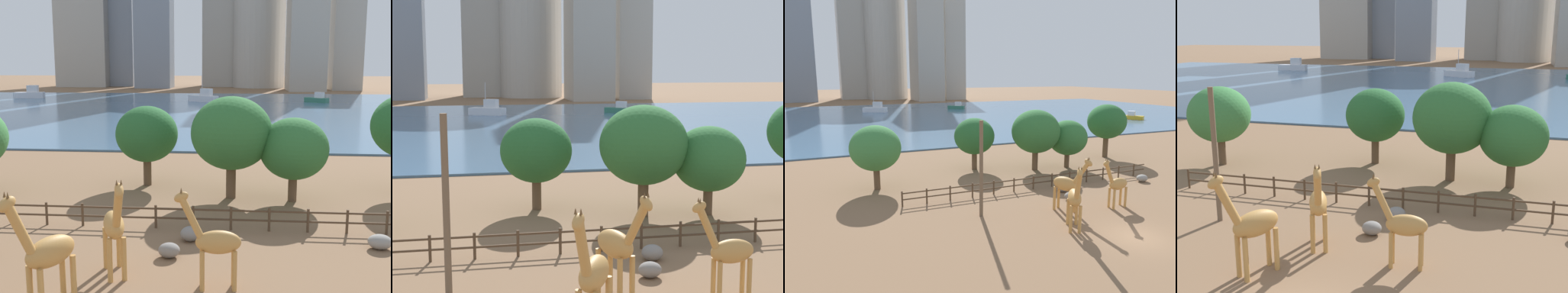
# 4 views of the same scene
# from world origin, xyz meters

# --- Properties ---
(ground_plane) EXTENTS (400.00, 400.00, 0.00)m
(ground_plane) POSITION_xyz_m (0.00, 80.00, 0.00)
(ground_plane) COLOR brown
(harbor_water) EXTENTS (180.00, 86.00, 0.20)m
(harbor_water) POSITION_xyz_m (0.00, 77.00, 0.10)
(harbor_water) COLOR #476B8C
(harbor_water) RESTS_ON ground
(giraffe_tall) EXTENTS (2.04, 3.05, 4.89)m
(giraffe_tall) POSITION_xyz_m (-3.06, 2.66, 2.29)
(giraffe_tall) COLOR #C18C47
(giraffe_tall) RESTS_ON ground
(giraffe_companion) EXTENTS (1.80, 3.32, 4.64)m
(giraffe_companion) POSITION_xyz_m (-1.39, 5.84, 2.23)
(giraffe_companion) COLOR #C18C47
(giraffe_companion) RESTS_ON ground
(giraffe_young) EXTENTS (2.77, 0.89, 4.18)m
(giraffe_young) POSITION_xyz_m (2.85, 5.06, 1.97)
(giraffe_young) COLOR #C18C47
(giraffe_young) RESTS_ON ground
(utility_pole) EXTENTS (0.28, 0.28, 7.32)m
(utility_pole) POSITION_xyz_m (-7.91, 7.60, 3.66)
(utility_pole) COLOR brown
(utility_pole) RESTS_ON ground
(boulder_near_fence) EXTENTS (1.17, 0.96, 0.72)m
(boulder_near_fence) POSITION_xyz_m (10.72, 9.94, 0.36)
(boulder_near_fence) COLOR gray
(boulder_near_fence) RESTS_ON ground
(boulder_by_pole) EXTENTS (1.02, 1.00, 0.75)m
(boulder_by_pole) POSITION_xyz_m (1.39, 10.23, 0.37)
(boulder_by_pole) COLOR gray
(boulder_by_pole) RESTS_ON ground
(boulder_small) EXTENTS (1.02, 0.91, 0.69)m
(boulder_small) POSITION_xyz_m (0.60, 8.04, 0.34)
(boulder_small) COLOR gray
(boulder_small) RESTS_ON ground
(enclosure_fence) EXTENTS (26.12, 0.14, 1.30)m
(enclosure_fence) POSITION_xyz_m (-0.30, 12.00, 0.76)
(enclosure_fence) COLOR #4C3826
(enclosure_fence) RESTS_ON ground
(tree_left_large) EXTENTS (4.53, 4.53, 5.85)m
(tree_left_large) POSITION_xyz_m (-2.84, 21.29, 3.79)
(tree_left_large) COLOR brown
(tree_left_large) RESTS_ON ground
(tree_center_broad) EXTENTS (4.90, 4.90, 6.89)m
(tree_center_broad) POSITION_xyz_m (15.26, 20.57, 4.64)
(tree_center_broad) COLOR brown
(tree_center_broad) RESTS_ON ground
(tree_right_tall) EXTENTS (5.36, 5.36, 6.80)m
(tree_right_tall) POSITION_xyz_m (3.33, 18.37, 4.37)
(tree_right_tall) COLOR brown
(tree_right_tall) RESTS_ON ground
(tree_left_small) EXTENTS (4.45, 4.45, 5.49)m
(tree_left_small) POSITION_xyz_m (7.35, 17.94, 3.47)
(tree_left_small) COLOR brown
(tree_left_small) RESTS_ON ground
(tree_right_small) EXTENTS (4.69, 4.69, 6.04)m
(tree_right_small) POSITION_xyz_m (-14.14, 17.78, 3.91)
(tree_right_small) COLOR brown
(tree_right_small) RESTS_ON ground
(boat_ferry) EXTENTS (5.10, 4.42, 2.20)m
(boat_ferry) POSITION_xyz_m (20.72, 93.08, 0.95)
(boat_ferry) COLOR #337259
(boat_ferry) RESTS_ON harbor_water
(boat_tug) EXTENTS (3.67, 4.54, 1.92)m
(boat_tug) POSITION_xyz_m (49.80, 50.56, 0.85)
(boat_tug) COLOR gold
(boat_tug) RESTS_ON harbor_water
(boat_barge) EXTENTS (6.80, 5.15, 5.82)m
(boat_barge) POSITION_xyz_m (-3.57, 93.33, 1.17)
(boat_barge) COLOR silver
(boat_barge) RESTS_ON harbor_water
(skyline_tower_needle) EXTENTS (17.44, 17.44, 60.57)m
(skyline_tower_needle) POSITION_xyz_m (10.78, 156.29, 30.28)
(skyline_tower_needle) COLOR #B7B2A8
(skyline_tower_needle) RESTS_ON ground
(skyline_block_central) EXTENTS (11.76, 11.87, 70.45)m
(skyline_block_central) POSITION_xyz_m (-24.03, 150.87, 35.22)
(skyline_block_central) COLOR gray
(skyline_block_central) RESTS_ON ground
(skyline_tower_glass) EXTENTS (8.95, 8.86, 44.25)m
(skyline_tower_glass) POSITION_xyz_m (36.63, 142.16, 22.12)
(skyline_tower_glass) COLOR #ADA89E
(skyline_tower_glass) RESTS_ON ground
(skyline_block_wide) EXTENTS (10.74, 15.51, 60.19)m
(skyline_block_wide) POSITION_xyz_m (24.09, 138.92, 30.10)
(skyline_block_wide) COLOR #ADA89E
(skyline_block_wide) RESTS_ON ground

